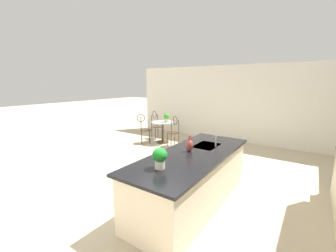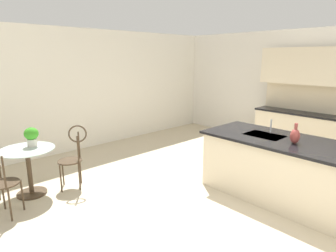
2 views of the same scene
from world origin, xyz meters
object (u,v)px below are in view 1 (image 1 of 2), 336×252
(vase_on_counter, at_px, (190,145))
(potted_plant_on_table, at_px, (167,117))
(chair_toward_desk, at_px, (144,127))
(potted_plant_counter_far, at_px, (160,157))
(chair_near_window, at_px, (174,130))
(chair_by_island, at_px, (156,123))
(bistro_table, at_px, (163,130))

(vase_on_counter, bearing_deg, potted_plant_on_table, -139.46)
(chair_toward_desk, height_order, potted_plant_counter_far, potted_plant_counter_far)
(chair_near_window, distance_m, chair_by_island, 1.29)
(chair_by_island, distance_m, potted_plant_on_table, 0.78)
(chair_near_window, distance_m, chair_toward_desk, 1.12)
(chair_by_island, bearing_deg, potted_plant_on_table, 69.81)
(chair_near_window, bearing_deg, chair_by_island, -115.42)
(chair_by_island, xyz_separation_m, chair_toward_desk, (0.78, 0.07, 0.00))
(chair_near_window, bearing_deg, vase_on_counter, 37.45)
(bistro_table, bearing_deg, chair_near_window, 69.72)
(bistro_table, xyz_separation_m, chair_near_window, (0.23, 0.61, 0.13))
(bistro_table, bearing_deg, chair_by_island, -120.66)
(chair_toward_desk, distance_m, potted_plant_counter_far, 4.59)
(bistro_table, bearing_deg, chair_toward_desk, -46.73)
(bistro_table, height_order, chair_by_island, chair_by_island)
(chair_near_window, relative_size, chair_toward_desk, 1.00)
(chair_toward_desk, bearing_deg, vase_on_counter, 52.30)
(chair_near_window, distance_m, potted_plant_on_table, 0.68)
(chair_toward_desk, bearing_deg, chair_by_island, -174.95)
(bistro_table, relative_size, potted_plant_on_table, 2.70)
(chair_by_island, distance_m, chair_toward_desk, 0.78)
(potted_plant_on_table, xyz_separation_m, vase_on_counter, (2.94, 2.51, 0.12))
(bistro_table, height_order, chair_toward_desk, chair_toward_desk)
(potted_plant_on_table, bearing_deg, chair_by_island, -110.19)
(bistro_table, xyz_separation_m, potted_plant_counter_far, (3.76, 2.66, 0.64))
(bistro_table, xyz_separation_m, potted_plant_on_table, (-0.08, 0.11, 0.46))
(bistro_table, height_order, vase_on_counter, vase_on_counter)
(chair_toward_desk, xyz_separation_m, vase_on_counter, (2.40, 3.11, 0.46))
(bistro_table, height_order, chair_near_window, chair_near_window)
(chair_near_window, xyz_separation_m, chair_by_island, (-0.55, -1.16, 0.00))
(potted_plant_counter_far, bearing_deg, potted_plant_on_table, -146.50)
(vase_on_counter, bearing_deg, bistro_table, -137.40)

